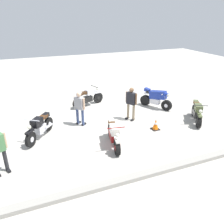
% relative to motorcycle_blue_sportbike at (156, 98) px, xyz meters
% --- Properties ---
extents(ground_plane, '(40.00, 40.00, 0.00)m').
position_rel_motorcycle_blue_sportbike_xyz_m(ground_plane, '(3.13, 0.52, -0.59)').
color(ground_plane, '#B7B2A8').
extents(curb_edge, '(14.00, 0.30, 0.15)m').
position_rel_motorcycle_blue_sportbike_xyz_m(curb_edge, '(3.13, 5.12, -0.52)').
color(curb_edge, '#9C978F').
rests_on(curb_edge, ground).
extents(motorcycle_blue_sportbike, '(1.15, 1.78, 1.14)m').
position_rel_motorcycle_blue_sportbike_xyz_m(motorcycle_blue_sportbike, '(0.00, 0.00, 0.00)').
color(motorcycle_blue_sportbike, black).
rests_on(motorcycle_blue_sportbike, ground).
extents(motorcycle_cream_vintage, '(0.79, 1.95, 1.07)m').
position_rel_motorcycle_blue_sportbike_xyz_m(motorcycle_cream_vintage, '(3.77, 2.90, -0.11)').
color(motorcycle_cream_vintage, black).
rests_on(motorcycle_cream_vintage, ground).
extents(motorcycle_black_cruiser, '(1.32, 1.77, 1.09)m').
position_rel_motorcycle_blue_sportbike_xyz_m(motorcycle_black_cruiser, '(6.51, 1.16, -0.07)').
color(motorcycle_black_cruiser, black).
rests_on(motorcycle_black_cruiser, ground).
extents(motorcycle_olive_vintage, '(1.15, 1.75, 1.07)m').
position_rel_motorcycle_blue_sportbike_xyz_m(motorcycle_olive_vintage, '(-0.93, 2.32, -0.11)').
color(motorcycle_olive_vintage, black).
rests_on(motorcycle_olive_vintage, ground).
extents(motorcycle_silver_cruiser, '(2.01, 0.90, 1.09)m').
position_rel_motorcycle_blue_sportbike_xyz_m(motorcycle_silver_cruiser, '(3.53, -1.74, -0.07)').
color(motorcycle_silver_cruiser, black).
rests_on(motorcycle_silver_cruiser, ground).
extents(person_in_black_shirt, '(0.49, 0.61, 1.70)m').
position_rel_motorcycle_blue_sportbike_xyz_m(person_in_black_shirt, '(2.04, 0.90, 0.38)').
color(person_in_black_shirt, gray).
rests_on(person_in_black_shirt, ground).
extents(person_in_gray_shirt, '(0.51, 0.58, 1.68)m').
position_rel_motorcycle_blue_sportbike_xyz_m(person_in_gray_shirt, '(4.58, 0.55, 0.36)').
color(person_in_gray_shirt, '#384772').
rests_on(person_in_gray_shirt, ground).
extents(traffic_cone, '(0.36, 0.36, 0.53)m').
position_rel_motorcycle_blue_sportbike_xyz_m(traffic_cone, '(1.44, 2.32, -0.33)').
color(traffic_cone, black).
rests_on(traffic_cone, ground).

